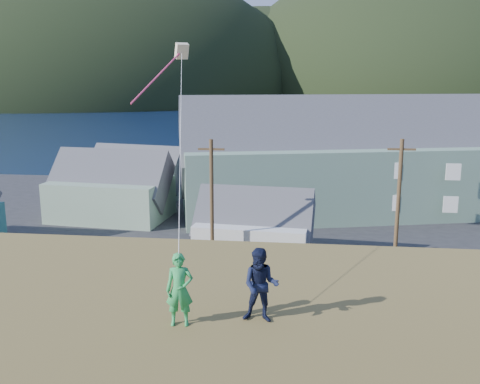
# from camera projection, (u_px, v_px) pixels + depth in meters

# --- Properties ---
(ground) EXTENTS (900.00, 900.00, 0.00)m
(ground) POSITION_uv_depth(u_px,v_px,m) (201.00, 291.00, 32.42)
(ground) COLOR #0A1638
(ground) RESTS_ON ground
(grass_strip) EXTENTS (110.00, 8.00, 0.10)m
(grass_strip) POSITION_uv_depth(u_px,v_px,m) (194.00, 303.00, 30.47)
(grass_strip) COLOR #4C3D19
(grass_strip) RESTS_ON ground
(waterfront_lot) EXTENTS (72.00, 36.00, 0.12)m
(waterfront_lot) POSITION_uv_depth(u_px,v_px,m) (236.00, 218.00, 48.91)
(waterfront_lot) COLOR #28282B
(waterfront_lot) RESTS_ON ground
(wharf) EXTENTS (26.00, 14.00, 0.90)m
(wharf) POSITION_uv_depth(u_px,v_px,m) (212.00, 169.00, 71.82)
(wharf) COLOR gray
(wharf) RESTS_ON ground
(far_shore) EXTENTS (900.00, 320.00, 2.00)m
(far_shore) POSITION_uv_depth(u_px,v_px,m) (294.00, 94.00, 352.50)
(far_shore) COLOR black
(far_shore) RESTS_ON ground
(far_hills) EXTENTS (760.00, 265.00, 143.00)m
(far_hills) POSITION_uv_depth(u_px,v_px,m) (356.00, 96.00, 299.13)
(far_hills) COLOR black
(far_hills) RESTS_ON ground
(lodge) EXTENTS (39.33, 19.52, 13.33)m
(lodge) POSITION_uv_depth(u_px,v_px,m) (383.00, 159.00, 50.30)
(lodge) COLOR gray
(lodge) RESTS_ON waterfront_lot
(shed_palegreen_near) EXTENTS (11.06, 7.61, 7.62)m
(shed_palegreen_near) POSITION_uv_depth(u_px,v_px,m) (111.00, 189.00, 47.94)
(shed_palegreen_near) COLOR gray
(shed_palegreen_near) RESTS_ON waterfront_lot
(shed_white) EXTENTS (8.42, 6.00, 6.36)m
(shed_white) POSITION_uv_depth(u_px,v_px,m) (254.00, 229.00, 36.68)
(shed_white) COLOR silver
(shed_white) RESTS_ON waterfront_lot
(shed_palegreen_far) EXTENTS (11.09, 7.66, 6.82)m
(shed_palegreen_far) POSITION_uv_depth(u_px,v_px,m) (136.00, 174.00, 56.32)
(shed_palegreen_far) COLOR gray
(shed_palegreen_far) RESTS_ON waterfront_lot
(utility_poles) EXTENTS (28.18, 0.24, 9.38)m
(utility_poles) POSITION_uv_depth(u_px,v_px,m) (179.00, 209.00, 33.06)
(utility_poles) COLOR #47331E
(utility_poles) RESTS_ON waterfront_lot
(parked_cars) EXTENTS (24.80, 13.39, 1.57)m
(parked_cars) POSITION_uv_depth(u_px,v_px,m) (181.00, 195.00, 54.36)
(parked_cars) COLOR #232328
(parked_cars) RESTS_ON waterfront_lot
(kite_flyer_green) EXTENTS (0.66, 0.48, 1.69)m
(kite_flyer_green) POSITION_uv_depth(u_px,v_px,m) (180.00, 290.00, 11.99)
(kite_flyer_green) COLOR green
(kite_flyer_green) RESTS_ON hillside
(kite_flyer_navy) EXTENTS (0.88, 0.71, 1.75)m
(kite_flyer_navy) POSITION_uv_depth(u_px,v_px,m) (261.00, 285.00, 12.17)
(kite_flyer_navy) COLOR #121732
(kite_flyer_navy) RESTS_ON hillside
(kite_rig) EXTENTS (1.55, 4.73, 10.22)m
(kite_rig) POSITION_uv_depth(u_px,v_px,m) (178.00, 57.00, 19.33)
(kite_rig) COLOR beige
(kite_rig) RESTS_ON ground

